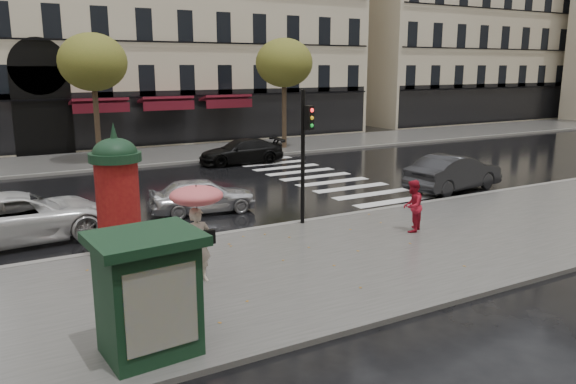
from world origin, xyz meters
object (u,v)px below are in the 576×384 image
car_silver (203,195)px  car_black (241,151)px  traffic_light (305,144)px  car_white (22,217)px  newsstand (148,293)px  man_burgundy (119,226)px  woman_umbrella (197,217)px  morris_column (118,193)px  car_darkgrey (454,173)px  woman_red (412,206)px

car_silver → car_black: size_ratio=0.83×
traffic_light → car_white: size_ratio=0.80×
newsstand → car_white: (-1.32, 8.45, -0.50)m
man_burgundy → car_black: (9.10, 12.16, -0.30)m
woman_umbrella → newsstand: (-1.92, -2.72, -0.43)m
traffic_light → man_burgundy: bearing=-176.8°
morris_column → car_darkgrey: bearing=7.8°
car_silver → newsstand: bearing=160.7°
woman_red → traffic_light: 3.75m
newsstand → car_darkgrey: 16.40m
woman_umbrella → newsstand: 3.36m
woman_red → man_burgundy: (-8.17, 2.02, 0.03)m
car_darkgrey → traffic_light: bearing=93.2°
newsstand → car_silver: (4.42, 9.00, -0.60)m
morris_column → traffic_light: bearing=3.2°
car_white → morris_column: bearing=-150.2°
traffic_light → car_darkgrey: (8.09, 1.59, -1.91)m
newsstand → car_black: (9.85, 17.56, -0.58)m
traffic_light → woman_red: bearing=-44.9°
car_silver → car_white: car_white is taller
man_burgundy → car_black: man_burgundy is taller
man_burgundy → car_white: size_ratio=0.31×
morris_column → car_silver: 5.26m
newsstand → car_silver: size_ratio=0.59×
woman_red → car_darkgrey: 6.96m
woman_red → morris_column: morris_column is taller
man_burgundy → car_silver: bearing=-164.9°
traffic_light → newsstand: bearing=-139.0°
woman_umbrella → woman_red: 7.08m
car_white → woman_umbrella: bearing=-155.1°
traffic_light → newsstand: size_ratio=1.95×
woman_umbrella → woman_red: (7.01, 0.66, -0.74)m
car_silver → car_black: bearing=-25.6°
man_burgundy → newsstand: 5.46m
car_white → car_black: car_white is taller
man_burgundy → traffic_light: size_ratio=0.39×
car_darkgrey → car_white: car_darkgrey is taller
newsstand → morris_column: bearing=81.9°
man_burgundy → traffic_light: 6.08m
woman_red → car_silver: (-4.51, 5.62, -0.28)m
car_black → newsstand: bearing=-24.7°
woman_red → car_darkgrey: woman_red is taller
newsstand → car_black: 20.15m
man_burgundy → traffic_light: (5.82, 0.33, 1.71)m
morris_column → newsstand: bearing=-98.1°
woman_red → newsstand: (-8.93, -3.38, 0.32)m
morris_column → newsstand: (-0.77, -5.40, -0.58)m
man_burgundy → traffic_light: bearing=153.8°
morris_column → car_silver: bearing=44.6°
man_burgundy → car_darkgrey: size_ratio=0.36×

